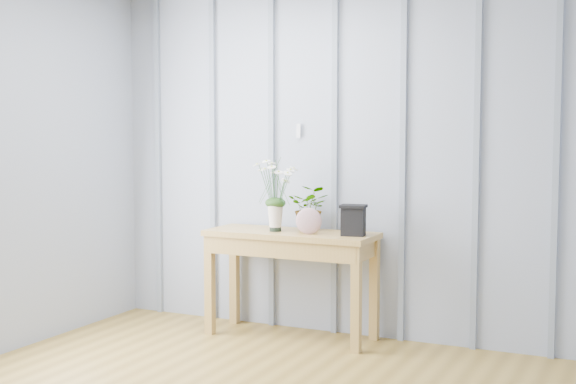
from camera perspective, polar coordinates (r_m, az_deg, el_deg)
The scene contains 6 objects.
room_shell at distance 4.40m, azimuth -0.10°, elevation 11.26°, with size 4.00×4.50×2.50m.
sideboard at distance 5.62m, azimuth 0.22°, elevation -3.97°, with size 1.20×0.45×0.75m.
daisy_vase at distance 5.57m, azimuth -0.91°, elevation 0.49°, with size 0.36×0.28×0.52m.
spider_plant at distance 5.66m, azimuth 1.60°, elevation -1.11°, with size 0.29×0.25×0.32m, color #173812.
felt_disc_vessel at distance 5.44m, azimuth 1.48°, elevation -2.08°, with size 0.18×0.05×0.18m, color #7B3F5D.
carved_box at distance 5.39m, azimuth 4.67°, elevation -1.99°, with size 0.19×0.16×0.21m.
Camera 1 is at (1.88, -3.03, 1.49)m, focal length 50.00 mm.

